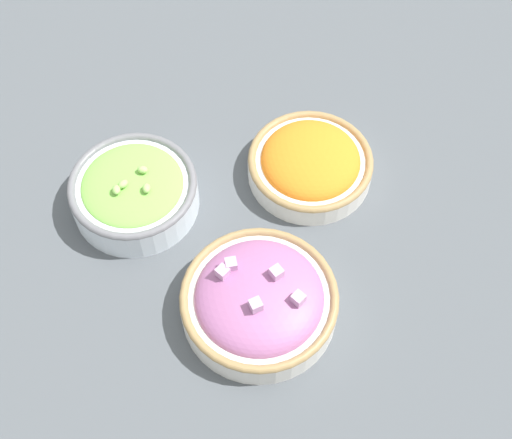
{
  "coord_description": "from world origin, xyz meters",
  "views": [
    {
      "loc": [
        -0.21,
        0.5,
        0.9
      ],
      "look_at": [
        0.0,
        0.0,
        0.03
      ],
      "focal_mm": 50.0,
      "sensor_mm": 36.0,
      "label": 1
    }
  ],
  "objects": [
    {
      "name": "bowl_lettuce",
      "position": [
        0.18,
        0.03,
        0.03
      ],
      "size": [
        0.19,
        0.19,
        0.07
      ],
      "color": "silver",
      "rests_on": "ground_plane"
    },
    {
      "name": "ground_plane",
      "position": [
        0.0,
        0.0,
        0.0
      ],
      "size": [
        3.0,
        3.0,
        0.0
      ],
      "primitive_type": "plane",
      "color": "#4C5156"
    },
    {
      "name": "bowl_carrots",
      "position": [
        -0.04,
        -0.13,
        0.03
      ],
      "size": [
        0.19,
        0.19,
        0.06
      ],
      "color": "silver",
      "rests_on": "ground_plane"
    },
    {
      "name": "bowl_red_onion",
      "position": [
        -0.05,
        0.12,
        0.03
      ],
      "size": [
        0.21,
        0.21,
        0.08
      ],
      "color": "silver",
      "rests_on": "ground_plane"
    }
  ]
}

